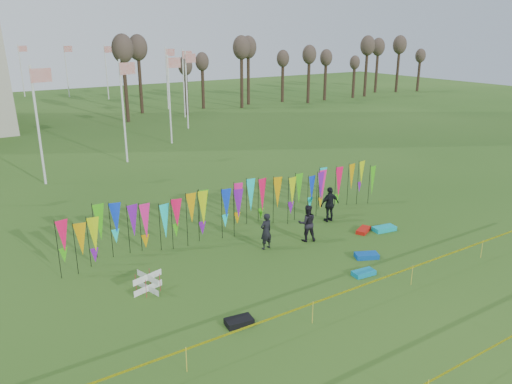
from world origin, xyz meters
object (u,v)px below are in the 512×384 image
kite_bag_blue (367,256)px  kite_bag_red (363,230)px  person_right (330,204)px  kite_bag_turquoise (364,273)px  person_mid (307,223)px  box_kite (148,283)px  person_left (266,231)px  kite_bag_black (239,321)px  kite_bag_teal (384,229)px

kite_bag_blue → kite_bag_red: kite_bag_blue is taller
person_right → kite_bag_turquoise: bearing=68.7°
person_mid → kite_bag_turquoise: (-0.23, -4.28, -0.85)m
box_kite → person_right: bearing=10.1°
person_left → kite_bag_blue: 4.86m
person_right → kite_bag_black: 11.27m
box_kite → kite_bag_black: 4.46m
kite_bag_black → person_left: bearing=47.7°
person_right → box_kite: bearing=16.2°
person_left → kite_bag_blue: (3.37, -3.41, -0.80)m
box_kite → person_mid: bearing=3.8°
person_left → kite_bag_teal: 6.75m
box_kite → kite_bag_blue: 10.05m
person_mid → person_right: bearing=-128.6°
box_kite → kite_bag_teal: box_kite is taller
kite_bag_turquoise → kite_bag_black: kite_bag_black is taller
kite_bag_teal → person_mid: bearing=164.2°
person_left → kite_bag_red: bearing=162.1°
box_kite → person_right: 11.55m
person_mid → kite_bag_turquoise: 4.36m
person_mid → kite_bag_black: size_ratio=1.92×
kite_bag_turquoise → kite_bag_red: bearing=45.7°
person_left → person_right: person_right is taller
person_mid → kite_bag_red: size_ratio=1.81×
kite_bag_blue → box_kite: bearing=165.5°
person_mid → kite_bag_turquoise: size_ratio=1.89×
box_kite → kite_bag_blue: box_kite is taller
box_kite → person_left: (6.35, 0.88, 0.52)m
person_mid → kite_bag_blue: 3.40m
person_right → kite_bag_red: (0.49, -2.18, -0.89)m
person_right → kite_bag_blue: 4.91m
kite_bag_turquoise → box_kite: bearing=156.2°
kite_bag_red → kite_bag_teal: (1.05, -0.47, 0.02)m
person_left → kite_bag_blue: size_ratio=1.71×
person_mid → kite_bag_teal: size_ratio=1.56×
kite_bag_blue → kite_bag_teal: 3.68m
person_mid → person_right: size_ratio=0.96×
kite_bag_red → kite_bag_black: (-9.95, -3.88, 0.02)m
person_right → kite_bag_black: bearing=38.7°
kite_bag_blue → kite_bag_red: 3.17m
person_left → kite_bag_teal: bearing=159.8°
kite_bag_turquoise → kite_bag_teal: 5.44m
kite_bag_turquoise → person_mid: bearing=86.9°
kite_bag_turquoise → kite_bag_teal: (4.50, 3.07, 0.02)m
person_left → person_mid: person_mid is taller
kite_bag_blue → kite_bag_red: size_ratio=1.01×
box_kite → kite_bag_teal: bearing=-2.8°
person_mid → kite_bag_teal: bearing=-172.4°
box_kite → kite_bag_blue: size_ratio=0.74×
person_right → kite_bag_blue: person_right is taller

